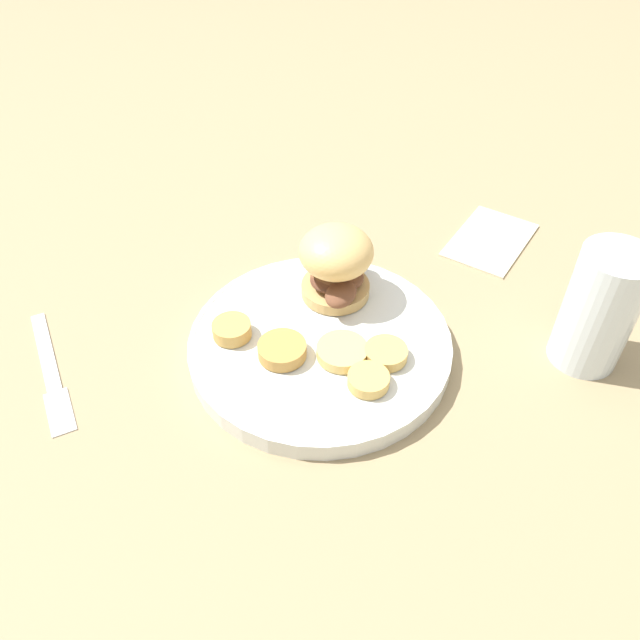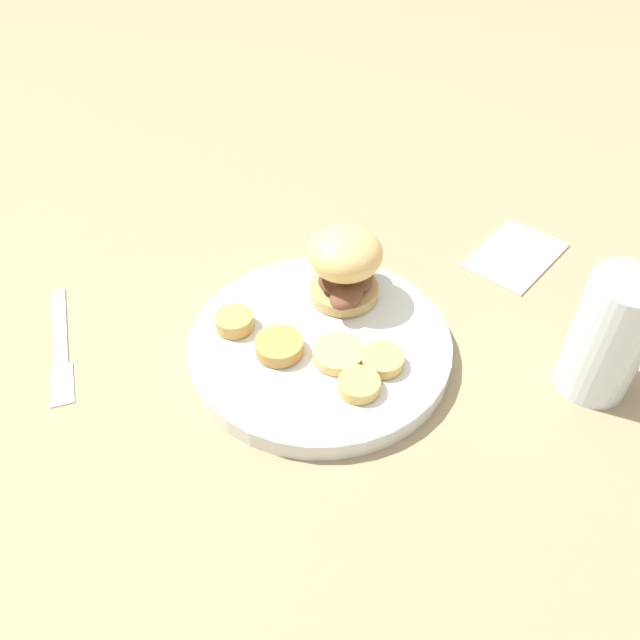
{
  "view_description": "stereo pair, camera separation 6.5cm",
  "coord_description": "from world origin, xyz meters",
  "px_view_note": "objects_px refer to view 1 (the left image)",
  "views": [
    {
      "loc": [
        0.07,
        -0.47,
        0.5
      ],
      "look_at": [
        0.0,
        0.0,
        0.05
      ],
      "focal_mm": 35.0,
      "sensor_mm": 36.0,
      "label": 1
    },
    {
      "loc": [
        0.14,
        -0.46,
        0.5
      ],
      "look_at": [
        0.0,
        0.0,
        0.05
      ],
      "focal_mm": 35.0,
      "sensor_mm": 36.0,
      "label": 2
    }
  ],
  "objects_px": {
    "dinner_plate": "(320,343)",
    "drinking_glass": "(600,309)",
    "fork": "(50,371)",
    "sandwich": "(337,264)"
  },
  "relations": [
    {
      "from": "dinner_plate",
      "to": "drinking_glass",
      "type": "distance_m",
      "value": 0.29
    },
    {
      "from": "dinner_plate",
      "to": "drinking_glass",
      "type": "bearing_deg",
      "value": 7.64
    },
    {
      "from": "fork",
      "to": "drinking_glass",
      "type": "bearing_deg",
      "value": 11.26
    },
    {
      "from": "dinner_plate",
      "to": "fork",
      "type": "xyz_separation_m",
      "value": [
        -0.28,
        -0.07,
        -0.01
      ]
    },
    {
      "from": "dinner_plate",
      "to": "sandwich",
      "type": "height_order",
      "value": "sandwich"
    },
    {
      "from": "dinner_plate",
      "to": "sandwich",
      "type": "xyz_separation_m",
      "value": [
        0.01,
        0.07,
        0.05
      ]
    },
    {
      "from": "sandwich",
      "to": "drinking_glass",
      "type": "relative_size",
      "value": 0.83
    },
    {
      "from": "fork",
      "to": "drinking_glass",
      "type": "xyz_separation_m",
      "value": [
        0.56,
        0.11,
        0.07
      ]
    },
    {
      "from": "sandwich",
      "to": "drinking_glass",
      "type": "distance_m",
      "value": 0.28
    },
    {
      "from": "dinner_plate",
      "to": "fork",
      "type": "distance_m",
      "value": 0.29
    }
  ]
}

